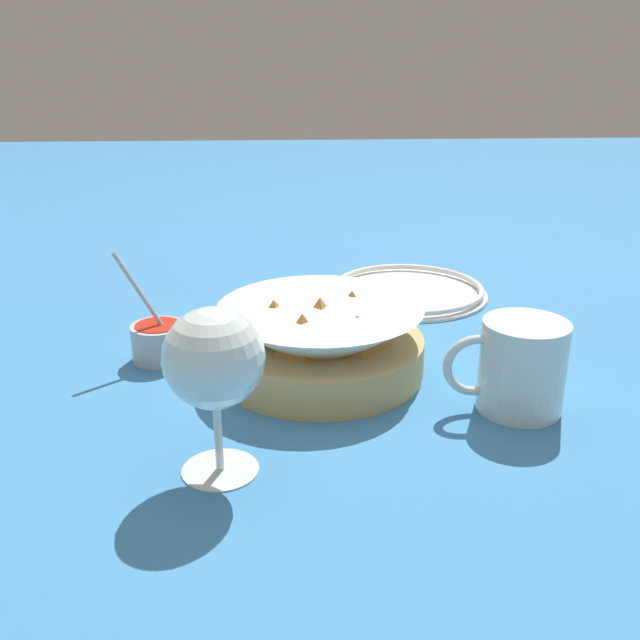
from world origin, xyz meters
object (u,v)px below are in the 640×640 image
food_basket (320,342)px  side_plate (408,290)px  wine_glass (214,363)px  sauce_cup (159,340)px  beer_mug (520,369)px

food_basket → side_plate: size_ratio=1.00×
food_basket → side_plate: (-0.14, -0.25, -0.03)m
food_basket → wine_glass: 0.22m
food_basket → sauce_cup: bearing=-13.9°
food_basket → beer_mug: (-0.19, 0.09, 0.01)m
beer_mug → food_basket: bearing=-26.2°
food_basket → side_plate: food_basket is taller
side_plate → beer_mug: bearing=98.2°
beer_mug → wine_glass: bearing=18.5°
wine_glass → side_plate: wine_glass is taller
wine_glass → side_plate: bearing=-118.2°
food_basket → wine_glass: bearing=63.1°
sauce_cup → side_plate: size_ratio=0.57×
wine_glass → food_basket: bearing=-116.9°
wine_glass → beer_mug: 0.31m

